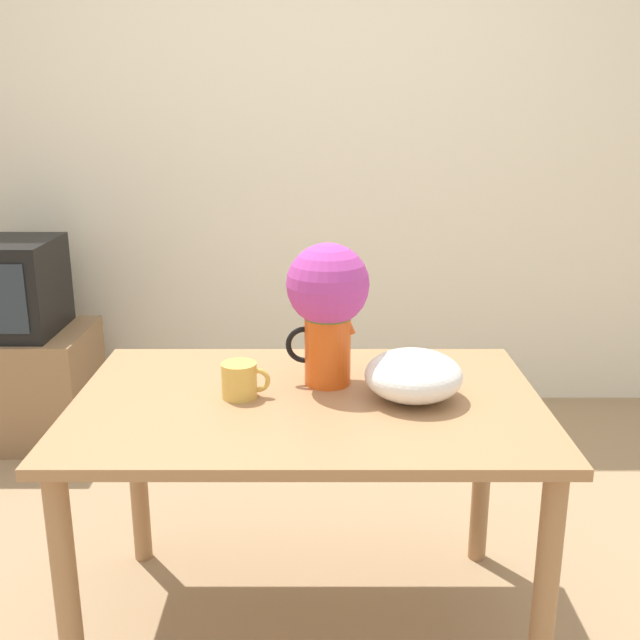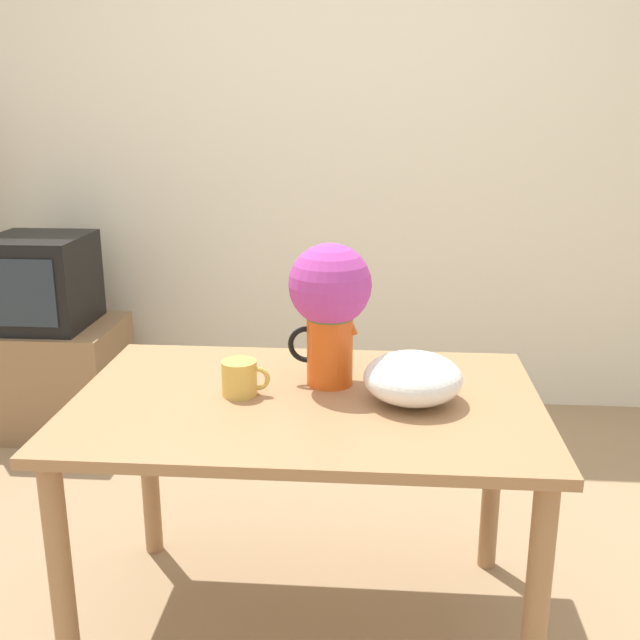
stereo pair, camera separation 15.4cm
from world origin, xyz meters
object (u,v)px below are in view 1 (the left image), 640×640
(tv_set, at_px, (10,286))
(coffee_mug, at_px, (243,380))
(white_bowl, at_px, (416,376))
(flower_vase, at_px, (330,300))

(tv_set, bearing_deg, coffee_mug, -48.69)
(tv_set, bearing_deg, white_bowl, -39.38)
(flower_vase, height_order, tv_set, flower_vase)
(coffee_mug, bearing_deg, tv_set, 131.31)
(coffee_mug, relative_size, white_bowl, 0.50)
(coffee_mug, distance_m, white_bowl, 0.47)
(flower_vase, xyz_separation_m, tv_set, (-1.43, 1.25, -0.27))
(white_bowl, distance_m, tv_set, 2.15)
(flower_vase, height_order, coffee_mug, flower_vase)
(flower_vase, distance_m, white_bowl, 0.32)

